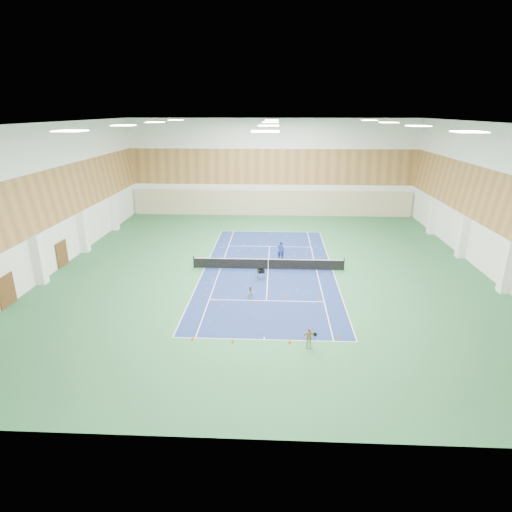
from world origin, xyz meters
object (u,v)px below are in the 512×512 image
Objects in this scene: tennis_net at (268,263)px; coach at (281,250)px; child_apron at (309,338)px; child_court at (251,292)px; ball_cart at (261,274)px.

coach is (1.08, 2.55, 0.33)m from tennis_net.
child_apron is at bearing 96.90° from coach.
child_apron is at bearing -78.51° from tennis_net.
coach is 1.39× the size of child_apron.
tennis_net is 13.06× the size of child_court.
child_court is (-2.22, -8.60, -0.39)m from coach.
tennis_net is 2.42m from ball_cart.
coach reaches higher than child_apron.
child_apron is 1.45× the size of ball_cart.
tennis_net reaches higher than ball_cart.
coach is 15.25m from child_apron.
coach reaches higher than tennis_net.
ball_cart is at bearing 104.51° from child_apron.
child_apron is at bearing -62.57° from child_court.
ball_cart is (-1.62, -4.91, -0.45)m from coach.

